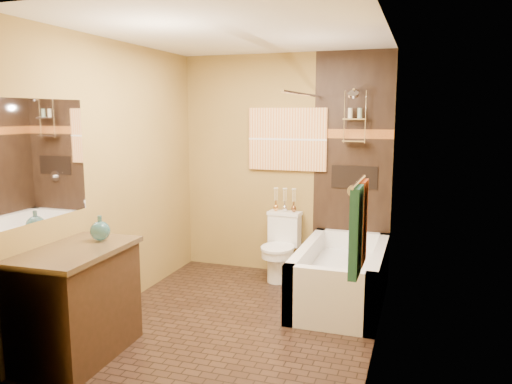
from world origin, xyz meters
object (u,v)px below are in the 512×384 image
at_px(vanity, 77,303).
at_px(toilet, 280,246).
at_px(bathtub, 341,280).
at_px(sunset_painting, 287,139).

bearing_deg(vanity, toilet, 64.72).
bearing_deg(vanity, bathtub, 43.64).
distance_m(bathtub, toilet, 0.91).
height_order(bathtub, toilet, toilet).
xyz_separation_m(sunset_painting, bathtub, (0.76, -0.73, -1.33)).
height_order(sunset_painting, bathtub, sunset_painting).
bearing_deg(vanity, sunset_painting, 66.88).
xyz_separation_m(sunset_painting, vanity, (-0.97, -2.48, -1.12)).
bearing_deg(toilet, vanity, -109.09).
relative_size(sunset_painting, vanity, 0.92).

